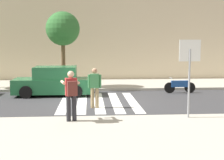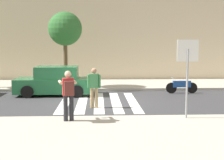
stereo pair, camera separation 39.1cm
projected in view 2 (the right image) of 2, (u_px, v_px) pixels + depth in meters
name	position (u px, v px, depth m)	size (l,w,h in m)	color
ground_plane	(99.00, 103.00, 14.64)	(120.00, 120.00, 0.00)	#38383A
sidewalk_near	(100.00, 144.00, 8.48)	(60.00, 6.00, 0.14)	#B2AD9E
sidewalk_far	(99.00, 84.00, 20.59)	(60.00, 4.80, 0.14)	#B2AD9E
building_facade_far	(99.00, 39.00, 24.59)	(56.00, 4.00, 6.16)	beige
crosswalk_stripe_0	(65.00, 102.00, 14.77)	(0.44, 5.20, 0.01)	silver
crosswalk_stripe_1	(82.00, 102.00, 14.81)	(0.44, 5.20, 0.01)	silver
crosswalk_stripe_2	(99.00, 102.00, 14.84)	(0.44, 5.20, 0.01)	silver
crosswalk_stripe_3	(116.00, 102.00, 14.88)	(0.44, 5.20, 0.01)	silver
crosswalk_stripe_4	(132.00, 102.00, 14.91)	(0.44, 5.20, 0.01)	silver
stop_sign	(188.00, 61.00, 10.89)	(0.76, 0.08, 2.77)	gray
photographer_with_backpack	(68.00, 91.00, 10.57)	(0.69, 0.92, 1.72)	#232328
pedestrian_crossing	(94.00, 86.00, 13.41)	(0.58, 0.28, 1.72)	tan
parked_car_green	(55.00, 82.00, 16.74)	(4.10, 1.92, 1.55)	#236B3D
motorcycle	(182.00, 86.00, 17.37)	(1.76, 0.60, 0.87)	black
street_tree_center	(65.00, 29.00, 18.57)	(2.02, 2.02, 4.51)	brown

